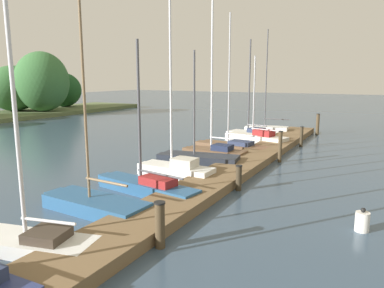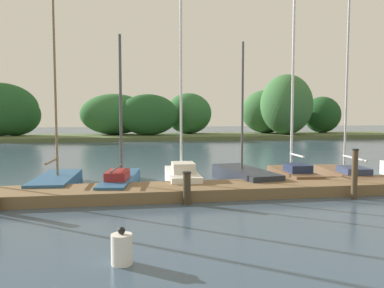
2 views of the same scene
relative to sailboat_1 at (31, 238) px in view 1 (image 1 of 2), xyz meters
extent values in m
cube|color=brown|center=(9.29, -1.55, -0.16)|extent=(27.04, 1.80, 0.35)
ellipsoid|color=#386B38|center=(22.03, 25.80, 3.26)|extent=(5.43, 5.96, 6.37)
ellipsoid|color=#1E4C23|center=(27.79, 28.87, 2.17)|extent=(4.25, 4.39, 4.20)
ellipsoid|color=#386B38|center=(20.99, 29.08, 2.53)|extent=(5.70, 5.26, 4.93)
cube|color=white|center=(0.02, -0.08, -0.15)|extent=(1.74, 3.17, 0.35)
cube|color=#3D3328|center=(0.10, -0.45, 0.14)|extent=(1.00, 1.06, 0.23)
cylinder|color=silver|center=(-0.03, 0.14, 2.96)|extent=(0.10, 0.10, 5.87)
cylinder|color=silver|center=(0.12, -0.50, 0.49)|extent=(0.40, 1.43, 0.07)
cube|color=#285684|center=(2.70, 0.46, -0.11)|extent=(1.43, 3.58, 0.44)
cube|color=#285684|center=(2.78, 2.04, -0.13)|extent=(0.73, 0.91, 0.37)
cylinder|color=#7F6647|center=(2.71, 0.72, 3.84)|extent=(0.08, 0.08, 7.46)
cylinder|color=#7F6647|center=(2.67, -0.02, 0.71)|extent=(0.17, 1.65, 0.08)
cube|color=#285684|center=(4.91, 0.09, -0.12)|extent=(1.52, 4.26, 0.43)
cube|color=#285684|center=(5.20, 1.95, -0.14)|extent=(0.65, 1.11, 0.37)
cube|color=maroon|center=(4.83, -0.42, 0.24)|extent=(0.86, 1.34, 0.28)
cylinder|color=#4C4C51|center=(4.96, 0.40, 2.57)|extent=(0.10, 0.10, 4.95)
cylinder|color=#4C4C51|center=(4.82, -0.51, 0.50)|extent=(0.38, 2.04, 0.07)
cube|color=white|center=(7.11, 0.19, -0.06)|extent=(1.10, 3.16, 0.55)
cube|color=white|center=(7.15, 1.60, -0.08)|extent=(0.58, 0.80, 0.47)
cube|color=beige|center=(7.10, -0.20, 0.40)|extent=(0.79, 0.96, 0.36)
cylinder|color=silver|center=(7.12, 0.42, 3.48)|extent=(0.09, 0.09, 6.51)
cube|color=#232833|center=(9.53, 0.35, -0.06)|extent=(1.79, 3.76, 0.54)
cube|color=#232833|center=(9.26, 1.96, -0.09)|extent=(0.81, 1.00, 0.46)
cylinder|color=#4C4C51|center=(9.48, 0.62, 2.59)|extent=(0.09, 0.09, 4.76)
cube|color=brown|center=(11.51, 0.47, -0.11)|extent=(1.18, 3.23, 0.43)
cube|color=brown|center=(11.56, 1.90, -0.14)|extent=(0.61, 0.82, 0.37)
cube|color=#1E2847|center=(11.50, 0.07, 0.24)|extent=(0.83, 0.99, 0.28)
cylinder|color=silver|center=(11.52, 0.70, 3.95)|extent=(0.10, 0.10, 7.70)
cylinder|color=silver|center=(11.50, 0.15, 0.72)|extent=(0.12, 1.23, 0.08)
cube|color=brown|center=(13.76, 0.40, -0.15)|extent=(1.65, 4.27, 0.35)
cube|color=brown|center=(13.98, 2.26, -0.17)|extent=(0.76, 1.11, 0.30)
cube|color=#2D3856|center=(13.70, -0.11, 0.14)|extent=(1.02, 1.34, 0.23)
cylinder|color=#B7B7BC|center=(13.80, 0.71, 3.62)|extent=(0.09, 0.09, 7.19)
cylinder|color=#B7B7BC|center=(13.70, -0.14, 0.60)|extent=(0.31, 1.91, 0.09)
cube|color=silver|center=(16.23, -0.19, -0.04)|extent=(1.90, 3.99, 0.57)
cube|color=silver|center=(16.62, 1.50, -0.07)|extent=(0.78, 1.07, 0.49)
cube|color=maroon|center=(16.12, -0.66, 0.43)|extent=(1.03, 1.30, 0.37)
cylinder|color=#B7B7BC|center=(16.30, 0.09, 2.64)|extent=(0.09, 0.09, 4.79)
cylinder|color=#B7B7BC|center=(16.08, -0.85, 0.63)|extent=(0.55, 2.10, 0.07)
cube|color=white|center=(18.14, 0.84, -0.11)|extent=(1.77, 3.20, 0.45)
cube|color=white|center=(18.32, 2.20, -0.13)|extent=(0.85, 0.86, 0.38)
cube|color=#2D3856|center=(18.08, 0.47, 0.26)|extent=(1.14, 1.04, 0.29)
cylinder|color=#4C4C51|center=(18.17, 1.07, 3.16)|extent=(0.10, 0.10, 6.08)
cylinder|color=#4C4C51|center=(18.08, 0.43, 0.60)|extent=(0.28, 1.44, 0.09)
cube|color=white|center=(20.32, 0.37, -0.03)|extent=(1.44, 2.95, 0.60)
cube|color=white|center=(20.16, 1.64, -0.06)|extent=(0.68, 0.78, 0.51)
cylinder|color=#4C4C51|center=(20.30, 0.58, 3.65)|extent=(0.08, 0.08, 6.77)
cylinder|color=#4C4C51|center=(20.40, -0.23, 0.81)|extent=(0.30, 1.81, 0.08)
cylinder|color=#4C3D28|center=(1.63, -2.61, 0.24)|extent=(0.24, 0.24, 1.13)
cylinder|color=black|center=(1.63, -2.61, 0.82)|extent=(0.28, 0.28, 0.04)
cylinder|color=#3D3323|center=(6.85, -2.62, 0.12)|extent=(0.22, 0.22, 0.91)
cylinder|color=black|center=(6.85, -2.62, 0.60)|extent=(0.25, 0.25, 0.04)
cylinder|color=#4C3D28|center=(12.06, -2.75, 0.42)|extent=(0.18, 0.18, 1.51)
cylinder|color=black|center=(12.06, -2.75, 1.19)|extent=(0.21, 0.21, 0.04)
cylinder|color=#3D3323|center=(16.73, -2.79, 0.26)|extent=(0.18, 0.18, 1.17)
cylinder|color=black|center=(16.73, -2.79, 0.86)|extent=(0.21, 0.21, 0.04)
cylinder|color=#4C3D28|center=(21.91, -2.84, 0.41)|extent=(0.22, 0.22, 1.48)
cylinder|color=black|center=(21.91, -2.84, 1.17)|extent=(0.26, 0.26, 0.04)
cylinder|color=white|center=(5.04, -6.89, -0.06)|extent=(0.37, 0.37, 0.53)
sphere|color=black|center=(5.04, -6.89, 0.27)|extent=(0.13, 0.13, 0.13)
camera|label=1|loc=(-5.38, -7.26, 3.80)|focal=34.29mm
camera|label=2|loc=(5.13, -13.61, 2.29)|focal=36.46mm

